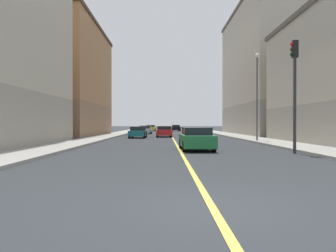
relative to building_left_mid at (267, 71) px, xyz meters
The scene contains 14 objects.
ground_plane 45.55m from the building_left_mid, 107.77° to the right, with size 400.00×400.00×0.00m, color #2B2F33.
sidewalk_left 12.46m from the building_left_mid, 131.56° to the left, with size 2.93×168.00×0.15m, color #9E9B93.
sidewalk_right 24.18m from the building_left_mid, 163.23° to the left, with size 2.93×168.00×0.15m, color #9E9B93.
lane_center_stripe 17.58m from the building_left_mid, 154.56° to the left, with size 0.16×154.00×0.01m, color #E5D14C.
building_left_mid is the anchor object (origin of this frame).
building_right_midblock 27.63m from the building_left_mid, behind, with size 8.86×20.96×14.19m.
traffic_light_left_near 32.13m from the building_left_mid, 103.92° to the right, with size 0.40×0.32×5.99m.
street_lamp_left_near 21.15m from the building_left_mid, 108.64° to the right, with size 0.36×0.36×7.43m.
car_black 28.22m from the building_left_mid, 116.84° to the left, with size 1.99×4.56×1.31m.
car_red 18.66m from the building_left_mid, 151.01° to the right, with size 1.94×4.59×1.29m.
car_yellow 31.03m from the building_left_mid, 125.70° to the left, with size 2.00×4.53×1.28m.
car_teal 22.21m from the building_left_mid, 148.14° to the right, with size 1.88×3.98×1.25m.
car_green 32.23m from the building_left_mid, 113.93° to the right, with size 1.94×4.46×1.36m.
car_silver 19.95m from the building_left_mid, 165.25° to the left, with size 2.01×4.31×1.27m.
Camera 1 is at (-0.90, -6.52, 1.59)m, focal length 36.97 mm.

